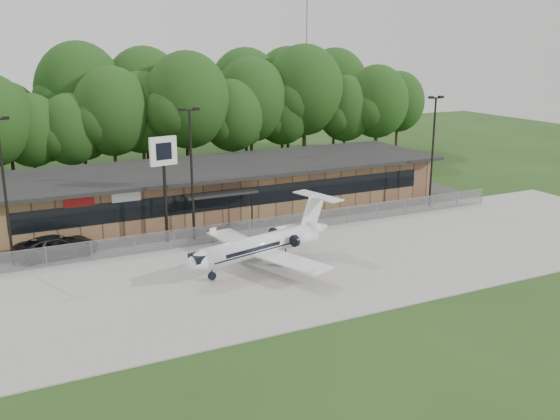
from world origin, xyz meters
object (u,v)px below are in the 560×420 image
terminal (219,187)px  pole_sign (164,162)px  business_jet (263,245)px  suv (57,246)px

terminal → pole_sign: bearing=-134.5°
terminal → business_jet: 15.45m
terminal → pole_sign: 10.82m
pole_sign → suv: bearing=167.2°
business_jet → pole_sign: bearing=104.1°
suv → business_jet: bearing=-128.3°
suv → pole_sign: pole_sign is taller
terminal → business_jet: (-2.67, -15.20, -0.63)m
business_jet → suv: business_jet is taller
terminal → business_jet: bearing=-100.0°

